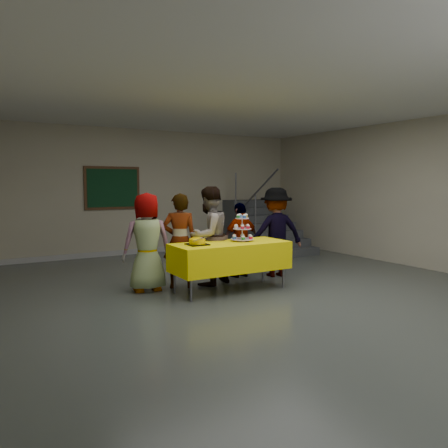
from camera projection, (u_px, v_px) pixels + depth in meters
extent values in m
plane|color=#4C514C|center=(272.00, 298.00, 6.52)|extent=(10.00, 10.00, 0.00)
cube|color=#A9A288|center=(150.00, 192.00, 10.68)|extent=(8.00, 0.04, 3.00)
cube|color=#A9A288|center=(440.00, 194.00, 8.39)|extent=(0.04, 10.00, 3.00)
cube|color=silver|center=(274.00, 93.00, 6.24)|extent=(8.00, 10.00, 0.04)
cube|color=#999999|center=(151.00, 250.00, 10.79)|extent=(7.90, 0.03, 0.12)
cylinder|color=#595960|center=(191.00, 277.00, 6.28)|extent=(0.04, 0.04, 0.73)
cylinder|color=#595960|center=(283.00, 266.00, 7.13)|extent=(0.04, 0.04, 0.73)
cylinder|color=#595960|center=(175.00, 270.00, 6.78)|extent=(0.04, 0.04, 0.73)
cylinder|color=#595960|center=(263.00, 260.00, 7.63)|extent=(0.04, 0.04, 0.73)
cube|color=#595960|center=(230.00, 244.00, 6.92)|extent=(1.80, 0.70, 0.02)
cube|color=#FFE505|center=(230.00, 256.00, 6.94)|extent=(1.88, 0.78, 0.44)
cylinder|color=silver|center=(242.00, 241.00, 7.12)|extent=(0.18, 0.18, 0.01)
cylinder|color=silver|center=(242.00, 228.00, 7.10)|extent=(0.02, 0.02, 0.42)
cylinder|color=silver|center=(242.00, 239.00, 7.11)|extent=(0.38, 0.38, 0.01)
cylinder|color=silver|center=(242.00, 229.00, 7.10)|extent=(0.30, 0.30, 0.01)
cylinder|color=silver|center=(242.00, 218.00, 7.08)|extent=(0.22, 0.22, 0.01)
cube|color=black|center=(197.00, 244.00, 6.65)|extent=(0.30, 0.30, 0.02)
cylinder|color=#FCC600|center=(197.00, 241.00, 6.65)|extent=(0.25, 0.25, 0.07)
ellipsoid|color=#FCC600|center=(197.00, 239.00, 6.64)|extent=(0.25, 0.25, 0.05)
ellipsoid|color=white|center=(201.00, 238.00, 6.63)|extent=(0.08, 0.08, 0.02)
cube|color=silver|center=(200.00, 239.00, 6.52)|extent=(0.30, 0.16, 0.04)
imported|color=slate|center=(147.00, 242.00, 6.89)|extent=(0.81, 0.58, 1.56)
imported|color=slate|center=(180.00, 241.00, 7.11)|extent=(0.67, 0.57, 1.55)
imported|color=slate|center=(209.00, 236.00, 7.31)|extent=(0.97, 0.86, 1.66)
imported|color=slate|center=(241.00, 240.00, 7.95)|extent=(0.82, 0.40, 1.36)
imported|color=slate|center=(276.00, 232.00, 8.01)|extent=(1.17, 0.84, 1.63)
cube|color=#424447|center=(294.00, 253.00, 10.23)|extent=(1.30, 0.30, 0.18)
cube|color=#424447|center=(286.00, 247.00, 10.48)|extent=(1.30, 0.30, 0.36)
cube|color=#424447|center=(279.00, 242.00, 10.73)|extent=(1.30, 0.30, 0.54)
cube|color=#424447|center=(272.00, 237.00, 10.98)|extent=(1.30, 0.30, 0.72)
cube|color=#424447|center=(265.00, 232.00, 11.23)|extent=(1.30, 0.30, 0.90)
cube|color=#424447|center=(258.00, 228.00, 11.48)|extent=(1.30, 0.30, 1.08)
cube|color=#424447|center=(252.00, 224.00, 11.73)|extent=(1.30, 0.30, 1.26)
cube|color=#424447|center=(246.00, 223.00, 11.99)|extent=(1.30, 0.30, 1.26)
cylinder|color=#595960|center=(275.00, 239.00, 9.85)|extent=(0.04, 0.04, 0.90)
cylinder|color=#595960|center=(255.00, 213.00, 10.49)|extent=(0.04, 0.04, 0.90)
cylinder|color=#595960|center=(236.00, 190.00, 11.22)|extent=(0.04, 0.04, 0.90)
cylinder|color=#595960|center=(254.00, 195.00, 10.49)|extent=(0.04, 1.85, 1.20)
cube|color=#472B16|center=(112.00, 188.00, 10.17)|extent=(1.30, 0.04, 1.00)
cube|color=#12391D|center=(113.00, 188.00, 10.15)|extent=(1.18, 0.02, 0.88)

